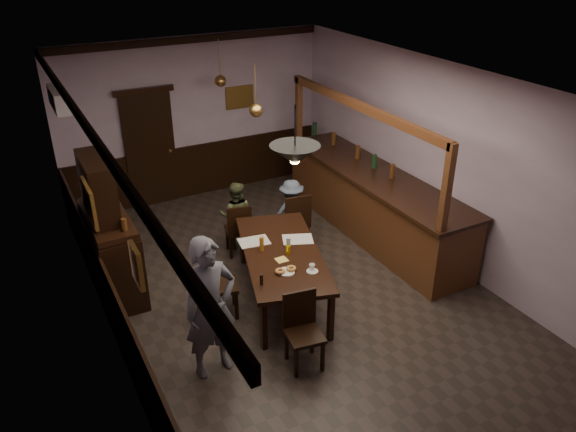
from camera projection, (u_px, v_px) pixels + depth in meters
room at (300, 202)px, 7.23m from camera, size 5.01×8.01×3.01m
dining_table at (282, 256)px, 7.61m from camera, size 1.59×2.40×0.75m
chair_far_left at (239, 228)px, 8.74m from camera, size 0.45×0.45×0.88m
chair_far_right at (296, 219)px, 8.86m from camera, size 0.48×0.48×0.99m
chair_near at (302, 326)px, 6.53m from camera, size 0.46×0.46×0.94m
chair_side at (215, 281)px, 7.34m from camera, size 0.52×0.52×0.96m
person_standing at (210, 308)px, 6.25m from camera, size 0.68×0.49×1.75m
person_seated_left at (236, 215)px, 8.93m from camera, size 0.69×0.64×1.13m
person_seated_right at (291, 211)px, 9.10m from camera, size 0.76×0.52×1.09m
newspaper_left at (254, 241)px, 7.81m from camera, size 0.46×0.36×0.01m
newspaper_right at (298, 239)px, 7.87m from camera, size 0.50×0.44×0.01m
napkin at (282, 260)px, 7.39m from camera, size 0.19×0.19×0.00m
saucer at (312, 271)px, 7.13m from camera, size 0.15×0.15×0.01m
coffee_cup at (312, 267)px, 7.14m from camera, size 0.10×0.10×0.07m
pastry_plate at (287, 272)px, 7.12m from camera, size 0.22×0.22×0.01m
pastry_ring_a at (280, 271)px, 7.08m from camera, size 0.13×0.13×0.04m
pastry_ring_b at (291, 268)px, 7.14m from camera, size 0.13×0.13×0.04m
soda_can at (288, 250)px, 7.50m from camera, size 0.07×0.07×0.12m
beer_glass at (262, 244)px, 7.56m from camera, size 0.06×0.06×0.20m
water_glass at (288, 243)px, 7.64m from camera, size 0.06×0.06×0.15m
pepper_mill at (261, 279)px, 6.85m from camera, size 0.04×0.04×0.14m
sideboard at (110, 240)px, 7.75m from camera, size 0.54×1.52×2.01m
bar_counter at (373, 202)px, 9.31m from camera, size 0.96×4.15×2.33m
door_back at (150, 151)px, 10.16m from camera, size 0.90×0.06×2.10m
ac_unit at (59, 99)px, 8.07m from camera, size 0.20×0.85×0.30m
picture_left_small at (137, 266)px, 4.65m from camera, size 0.04×0.28×0.36m
picture_left_large at (90, 203)px, 6.74m from camera, size 0.04×0.62×0.48m
picture_back at (240, 97)px, 10.58m from camera, size 0.55×0.04×0.42m
pendant_iron at (295, 155)px, 6.10m from camera, size 0.56×0.56×0.67m
pendant_brass_mid at (256, 110)px, 8.09m from camera, size 0.20×0.20×0.81m
pendant_brass_far at (220, 81)px, 9.63m from camera, size 0.20×0.20×0.81m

